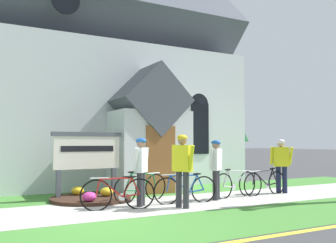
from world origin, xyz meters
TOP-DOWN VIEW (x-y plane):
  - ground at (0.00, 4.00)m, footprint 140.00×140.00m
  - sidewalk_slab at (0.40, 1.58)m, footprint 32.00×2.52m
  - grass_verge at (0.40, -0.86)m, footprint 32.00×2.35m
  - church_lawn at (0.40, 3.92)m, footprint 24.00×2.17m
  - church_building at (0.02, 9.44)m, footprint 15.06×11.22m
  - church_sign at (0.73, 3.47)m, footprint 2.04×0.20m
  - flower_bed at (0.73, 3.07)m, footprint 2.18×2.18m
  - bicycle_green at (4.60, 1.72)m, footprint 1.76×0.39m
  - bicycle_yellow at (0.88, 1.37)m, footprint 1.73×0.43m
  - bicycle_white at (1.86, 2.28)m, footprint 1.71×0.47m
  - bicycle_black at (5.68, 1.66)m, footprint 1.73×0.17m
  - bicycle_silver at (2.76, 1.44)m, footprint 1.74×0.27m
  - cyclist_in_green_jersey at (2.33, 0.87)m, footprint 0.37×0.76m
  - cyclist_in_yellow_jersey at (1.54, 1.56)m, footprint 0.54×0.56m
  - cyclist_in_white_jersey at (6.41, 1.73)m, footprint 0.49×0.58m
  - cyclist_in_blue_jersey at (3.80, 1.54)m, footprint 0.59×0.43m
  - roadside_conifer at (9.45, 9.97)m, footprint 4.01×4.01m

SIDE VIEW (x-z plane):
  - ground at x=0.00m, z-range 0.00..0.00m
  - grass_verge at x=0.40m, z-range 0.00..0.01m
  - church_lawn at x=0.40m, z-range 0.00..0.01m
  - sidewalk_slab at x=0.40m, z-range 0.00..0.01m
  - flower_bed at x=0.73m, z-range -0.09..0.25m
  - bicycle_silver at x=2.76m, z-range -0.03..0.77m
  - bicycle_black at x=5.68m, z-range -0.04..0.79m
  - bicycle_white at x=1.86m, z-range -0.04..0.80m
  - bicycle_green at x=4.60m, z-range -0.04..0.81m
  - bicycle_yellow at x=0.88m, z-range -0.02..0.79m
  - cyclist_in_blue_jersey at x=3.80m, z-range 0.14..1.78m
  - cyclist_in_white_jersey at x=6.41m, z-range 0.15..1.83m
  - cyclist_in_yellow_jersey at x=1.54m, z-range 0.15..1.85m
  - cyclist_in_green_jersey at x=2.33m, z-range 0.17..1.95m
  - church_sign at x=0.73m, z-range 0.33..2.20m
  - roadside_conifer at x=9.45m, z-range 0.80..7.11m
  - church_building at x=0.02m, z-range -2.14..11.54m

